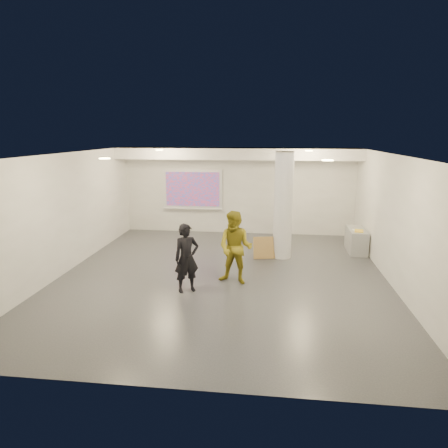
# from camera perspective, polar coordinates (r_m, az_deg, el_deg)

# --- Properties ---
(floor) EXTENTS (8.00, 9.00, 0.01)m
(floor) POSITION_cam_1_polar(r_m,az_deg,el_deg) (9.99, -0.28, -7.52)
(floor) COLOR #36383D
(floor) RESTS_ON ground
(ceiling) EXTENTS (8.00, 9.00, 0.01)m
(ceiling) POSITION_cam_1_polar(r_m,az_deg,el_deg) (9.37, -0.30, 9.93)
(ceiling) COLOR white
(ceiling) RESTS_ON floor
(wall_back) EXTENTS (8.00, 0.01, 3.00)m
(wall_back) POSITION_cam_1_polar(r_m,az_deg,el_deg) (13.98, 2.01, 4.73)
(wall_back) COLOR silver
(wall_back) RESTS_ON floor
(wall_front) EXTENTS (8.00, 0.01, 3.00)m
(wall_front) POSITION_cam_1_polar(r_m,az_deg,el_deg) (5.31, -6.40, -9.14)
(wall_front) COLOR silver
(wall_front) RESTS_ON floor
(wall_left) EXTENTS (0.01, 9.00, 3.00)m
(wall_left) POSITION_cam_1_polar(r_m,az_deg,el_deg) (10.81, -21.83, 1.39)
(wall_left) COLOR silver
(wall_left) RESTS_ON floor
(wall_right) EXTENTS (0.01, 9.00, 3.00)m
(wall_right) POSITION_cam_1_polar(r_m,az_deg,el_deg) (9.91, 23.32, 0.28)
(wall_right) COLOR silver
(wall_right) RESTS_ON floor
(soffit_band) EXTENTS (8.00, 1.10, 0.36)m
(soffit_band) POSITION_cam_1_polar(r_m,az_deg,el_deg) (13.31, 1.85, 10.03)
(soffit_band) COLOR white
(soffit_band) RESTS_ON ceiling
(downlight_nw) EXTENTS (0.22, 0.22, 0.02)m
(downlight_nw) POSITION_cam_1_polar(r_m,az_deg,el_deg) (12.27, -9.22, 10.38)
(downlight_nw) COLOR #E8D981
(downlight_nw) RESTS_ON ceiling
(downlight_ne) EXTENTS (0.22, 0.22, 0.02)m
(downlight_ne) POSITION_cam_1_polar(r_m,az_deg,el_deg) (11.84, 12.05, 10.18)
(downlight_ne) COLOR #E8D981
(downlight_ne) RESTS_ON ceiling
(downlight_sw) EXTENTS (0.22, 0.22, 0.02)m
(downlight_sw) POSITION_cam_1_polar(r_m,az_deg,el_deg) (8.50, -16.69, 8.96)
(downlight_sw) COLOR #E8D981
(downlight_sw) RESTS_ON ceiling
(downlight_se) EXTENTS (0.22, 0.22, 0.02)m
(downlight_se) POSITION_cam_1_polar(r_m,az_deg,el_deg) (7.87, 14.57, 8.81)
(downlight_se) COLOR #E8D981
(downlight_se) RESTS_ON ceiling
(column) EXTENTS (0.52, 0.52, 3.00)m
(column) POSITION_cam_1_polar(r_m,az_deg,el_deg) (11.27, 8.46, 2.62)
(column) COLOR silver
(column) RESTS_ON floor
(projection_screen) EXTENTS (2.10, 0.13, 1.42)m
(projection_screen) POSITION_cam_1_polar(r_m,az_deg,el_deg) (14.15, -4.50, 4.92)
(projection_screen) COLOR silver
(projection_screen) RESTS_ON wall_back
(credenza) EXTENTS (0.51, 1.20, 0.69)m
(credenza) POSITION_cam_1_polar(r_m,az_deg,el_deg) (12.56, 18.37, -2.23)
(credenza) COLOR gray
(credenza) RESTS_ON floor
(papers_stack) EXTENTS (0.25, 0.30, 0.02)m
(papers_stack) POSITION_cam_1_polar(r_m,az_deg,el_deg) (12.30, 18.45, -0.85)
(papers_stack) COLOR white
(papers_stack) RESTS_ON credenza
(postit_pad) EXTENTS (0.30, 0.37, 0.03)m
(postit_pad) POSITION_cam_1_polar(r_m,az_deg,el_deg) (12.20, 18.72, -0.94)
(postit_pad) COLOR yellow
(postit_pad) RESTS_ON credenza
(cardboard_back) EXTENTS (0.52, 0.18, 0.56)m
(cardboard_back) POSITION_cam_1_polar(r_m,az_deg,el_deg) (11.44, 7.67, -3.48)
(cardboard_back) COLOR olive
(cardboard_back) RESTS_ON floor
(cardboard_front) EXTENTS (0.60, 0.30, 0.63)m
(cardboard_front) POSITION_cam_1_polar(r_m,az_deg,el_deg) (11.35, 5.65, -3.40)
(cardboard_front) COLOR olive
(cardboard_front) RESTS_ON floor
(woman) EXTENTS (0.68, 0.61, 1.55)m
(woman) POSITION_cam_1_polar(r_m,az_deg,el_deg) (8.91, -5.36, -4.87)
(woman) COLOR black
(woman) RESTS_ON floor
(man) EXTENTS (0.97, 0.84, 1.73)m
(man) POSITION_cam_1_polar(r_m,az_deg,el_deg) (9.33, 1.64, -3.41)
(man) COLOR olive
(man) RESTS_ON floor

